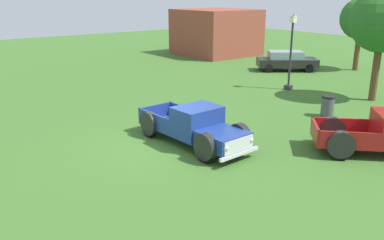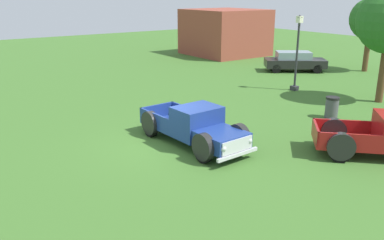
# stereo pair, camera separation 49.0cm
# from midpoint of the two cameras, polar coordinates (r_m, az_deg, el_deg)

# --- Properties ---
(ground_plane) EXTENTS (80.00, 80.00, 0.00)m
(ground_plane) POSITION_cam_midpoint_polar(r_m,az_deg,el_deg) (14.85, -4.70, -3.55)
(ground_plane) COLOR #3D6B28
(pickup_truck_foreground) EXTENTS (4.85, 2.07, 1.46)m
(pickup_truck_foreground) POSITION_cam_midpoint_polar(r_m,az_deg,el_deg) (14.50, -0.09, -1.09)
(pickup_truck_foreground) COLOR navy
(pickup_truck_foreground) RESTS_ON ground_plane
(sedan_distant_a) EXTENTS (3.85, 4.30, 1.38)m
(sedan_distant_a) POSITION_cam_midpoint_polar(r_m,az_deg,el_deg) (29.56, 12.69, 8.18)
(sedan_distant_a) COLOR black
(sedan_distant_a) RESTS_ON ground_plane
(lamp_post_near) EXTENTS (0.36, 0.36, 4.17)m
(lamp_post_near) POSITION_cam_midpoint_polar(r_m,az_deg,el_deg) (23.49, 13.16, 9.42)
(lamp_post_near) COLOR #2D2D33
(lamp_post_near) RESTS_ON ground_plane
(trash_can) EXTENTS (0.59, 0.59, 0.95)m
(trash_can) POSITION_cam_midpoint_polar(r_m,az_deg,el_deg) (18.97, 17.84, 1.88)
(trash_can) COLOR #4C4C51
(trash_can) RESTS_ON ground_plane
(oak_tree_east) EXTENTS (3.15, 3.15, 5.61)m
(oak_tree_east) POSITION_cam_midpoint_polar(r_m,az_deg,el_deg) (22.21, 24.65, 12.58)
(oak_tree_east) COLOR brown
(oak_tree_east) RESTS_ON ground_plane
(oak_tree_west) EXTENTS (2.84, 2.84, 5.01)m
(oak_tree_west) POSITION_cam_midpoint_polar(r_m,az_deg,el_deg) (30.92, 22.26, 13.02)
(oak_tree_west) COLOR brown
(oak_tree_west) RESTS_ON ground_plane
(brick_pavilion) EXTENTS (6.24, 5.85, 3.90)m
(brick_pavilion) POSITION_cam_midpoint_polar(r_m,az_deg,el_deg) (36.64, 2.99, 12.25)
(brick_pavilion) COLOR brown
(brick_pavilion) RESTS_ON ground_plane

